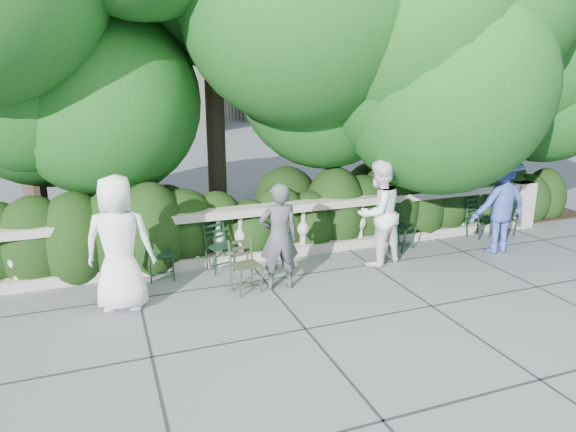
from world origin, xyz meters
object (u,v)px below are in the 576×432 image
object	(u,v)px
person_casual_man	(378,213)
person_older_blue	(500,203)
chair_b	(225,273)
person_woman_grey	(279,237)
chair_e	(484,239)
chair_f	(505,237)
person_businessman	(119,243)
chair_d	(407,251)
chair_weathered	(251,295)
chair_c	(163,282)

from	to	relation	value
person_casual_man	person_older_blue	xyz separation A→B (m)	(2.46, -0.22, 0.01)
chair_b	person_woman_grey	world-z (taller)	person_woman_grey
chair_b	person_casual_man	distance (m)	2.86
chair_e	chair_f	size ratio (longest dim) A/B	1.00
chair_f	person_woman_grey	distance (m)	5.42
person_businessman	person_older_blue	xyz separation A→B (m)	(6.81, 0.06, -0.04)
chair_d	chair_weathered	size ratio (longest dim) A/B	1.00
chair_b	person_woman_grey	size ratio (longest dim) A/B	0.49
person_older_blue	chair_e	bearing A→B (deg)	-117.70
chair_e	chair_weathered	size ratio (longest dim) A/B	1.00
chair_c	person_older_blue	bearing A→B (deg)	0.88
chair_d	chair_e	distance (m)	1.92
chair_c	person_casual_man	bearing A→B (deg)	0.17
chair_c	chair_e	size ratio (longest dim) A/B	1.00
chair_b	person_businessman	bearing A→B (deg)	-170.44
chair_c	chair_d	bearing A→B (deg)	6.19
chair_weathered	chair_e	bearing A→B (deg)	-0.21
chair_b	chair_c	xyz separation A→B (m)	(-1.04, -0.04, 0.00)
chair_weathered	person_businessman	distance (m)	2.11
chair_e	chair_weathered	world-z (taller)	same
chair_e	person_woman_grey	size ratio (longest dim) A/B	0.49
chair_c	chair_weathered	world-z (taller)	same
chair_b	person_older_blue	world-z (taller)	person_older_blue
chair_c	person_businessman	distance (m)	1.38
chair_weathered	person_businessman	size ratio (longest dim) A/B	0.43
chair_e	person_businessman	world-z (taller)	person_businessman
chair_weathered	person_woman_grey	world-z (taller)	person_woman_grey
chair_e	person_woman_grey	distance (m)	4.95
chair_weathered	chair_b	bearing A→B (deg)	88.27
person_woman_grey	chair_c	bearing A→B (deg)	-19.35
chair_weathered	person_businessman	world-z (taller)	person_businessman
person_businessman	chair_f	bearing A→B (deg)	-159.88
chair_c	person_businessman	bearing A→B (deg)	-124.16
person_woman_grey	person_casual_man	bearing A→B (deg)	-161.49
person_older_blue	chair_b	bearing A→B (deg)	-9.10
chair_e	chair_c	bearing A→B (deg)	165.84
chair_weathered	person_casual_man	world-z (taller)	person_casual_man
chair_e	person_older_blue	distance (m)	1.22
chair_f	chair_c	bearing A→B (deg)	-167.09
chair_b	chair_e	distance (m)	5.46
chair_b	person_businessman	world-z (taller)	person_businessman
chair_weathered	person_casual_man	xyz separation A→B (m)	(2.49, 0.53, 0.94)
chair_e	chair_f	bearing A→B (deg)	-20.95
person_businessman	person_older_blue	world-z (taller)	person_businessman
chair_d	chair_f	size ratio (longest dim) A/B	1.00
chair_e	chair_b	bearing A→B (deg)	165.43
chair_f	chair_d	bearing A→B (deg)	-166.02
chair_weathered	person_older_blue	bearing A→B (deg)	-7.28
person_older_blue	chair_f	bearing A→B (deg)	-144.40
person_businessman	person_woman_grey	distance (m)	2.36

